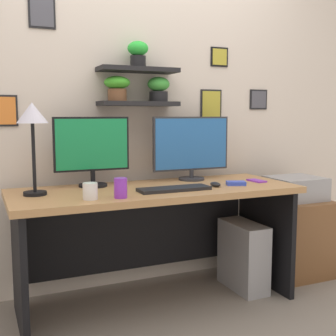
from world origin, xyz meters
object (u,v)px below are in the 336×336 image
monitor_right (191,147)px  computer_mouse (215,184)px  desk_lamp (32,122)px  coffee_mug (90,191)px  scissors_tray (236,183)px  desk (153,218)px  printer (295,188)px  drawer_cabinet (294,236)px  keyboard (174,189)px  monitor_left (92,149)px  cell_phone (257,181)px  computer_tower_right (243,256)px  water_cup (121,188)px

monitor_right → computer_mouse: 0.39m
desk_lamp → monitor_right: bearing=8.9°
coffee_mug → scissors_tray: coffee_mug is taller
desk → printer: (1.16, 0.04, 0.11)m
drawer_cabinet → keyboard: bearing=-168.4°
monitor_left → desk_lamp: desk_lamp is taller
desk → coffee_mug: (-0.47, -0.26, 0.25)m
computer_mouse → desk_lamp: size_ratio=0.17×
desk_lamp → cell_phone: bearing=-3.2°
cell_phone → drawer_cabinet: size_ratio=0.25×
coffee_mug → scissors_tray: 0.98m
computer_mouse → coffee_mug: 0.83m
keyboard → drawer_cabinet: (1.10, 0.23, -0.48)m
coffee_mug → printer: 1.66m
coffee_mug → computer_tower_right: (1.11, 0.19, -0.56)m
computer_mouse → coffee_mug: coffee_mug is taller
keyboard → scissors_tray: 0.45m
computer_mouse → scissors_tray: 0.15m
cell_phone → scissors_tray: bearing=-163.8°
scissors_tray → drawer_cabinet: size_ratio=0.21×
monitor_left → printer: size_ratio=1.26×
coffee_mug → drawer_cabinet: bearing=10.4°
cell_phone → desk_lamp: bearing=173.8°
water_cup → scissors_tray: bearing=8.4°
monitor_left → desk: bearing=-24.7°
desk → printer: desk is taller
water_cup → computer_tower_right: bearing=12.6°
desk_lamp → desk: bearing=0.6°
computer_mouse → keyboard: bearing=-175.2°
monitor_left → computer_mouse: monitor_left is taller
drawer_cabinet → water_cup: bearing=-167.6°
monitor_left → printer: bearing=-4.6°
keyboard → scissors_tray: (0.45, 0.03, 0.00)m
desk_lamp → computer_tower_right: size_ratio=1.12×
printer → computer_tower_right: printer is taller
printer → monitor_left: bearing=175.4°
desk_lamp → water_cup: desk_lamp is taller
desk_lamp → coffee_mug: (0.26, -0.25, -0.37)m
monitor_left → monitor_right: (0.70, 0.00, -0.01)m
monitor_left → coffee_mug: bearing=-105.6°
monitor_right → printer: monitor_right is taller
desk → monitor_left: size_ratio=3.70×
desk → drawer_cabinet: size_ratio=3.13×
monitor_left → keyboard: bearing=-40.5°
desk_lamp → drawer_cabinet: size_ratio=0.92×
coffee_mug → printer: bearing=10.4°
printer → computer_tower_right: size_ratio=0.82×
monitor_left → keyboard: (0.41, -0.35, -0.23)m
water_cup → computer_tower_right: 1.12m
printer → drawer_cabinet: bearing=90.0°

